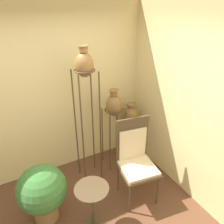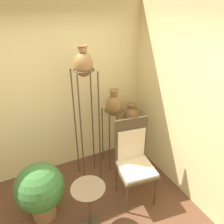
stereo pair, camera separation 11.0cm
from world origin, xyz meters
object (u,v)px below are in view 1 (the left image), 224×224
at_px(vase_stand_short, 131,117).
at_px(potted_plant, 42,191).
at_px(chair, 135,156).
at_px(vase_stand_medium, 114,107).
at_px(side_table, 92,199).
at_px(vase_stand_tall, 85,73).

bearing_deg(vase_stand_short, potted_plant, -158.70).
bearing_deg(chair, vase_stand_short, 69.46).
distance_m(vase_stand_medium, chair, 0.86).
xyz_separation_m(vase_stand_short, chair, (-0.47, -0.85, -0.11)).
relative_size(vase_stand_medium, side_table, 2.23).
height_order(vase_stand_tall, potted_plant, vase_stand_tall).
distance_m(vase_stand_short, potted_plant, 1.88).
bearing_deg(potted_plant, vase_stand_tall, 28.35).
distance_m(vase_stand_tall, potted_plant, 1.60).
distance_m(vase_stand_tall, vase_stand_short, 1.36).
xyz_separation_m(vase_stand_medium, potted_plant, (-1.32, -0.56, -0.63)).
relative_size(vase_stand_medium, chair, 1.16).
bearing_deg(vase_stand_tall, chair, -54.84).
bearing_deg(potted_plant, vase_stand_short, 21.30).
height_order(vase_stand_short, potted_plant, vase_stand_short).
xyz_separation_m(vase_stand_medium, side_table, (-0.81, -0.95, -0.65)).
distance_m(vase_stand_tall, vase_stand_medium, 0.83).
height_order(chair, potted_plant, chair).
height_order(vase_stand_medium, potted_plant, vase_stand_medium).
distance_m(vase_stand_tall, side_table, 1.59).
bearing_deg(side_table, vase_stand_medium, 49.37).
relative_size(chair, potted_plant, 1.48).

